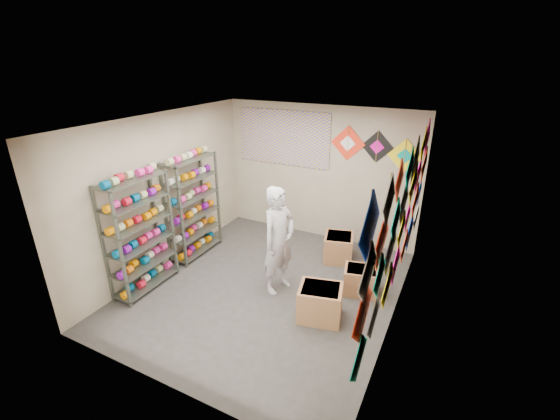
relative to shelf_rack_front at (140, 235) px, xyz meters
The scene contains 12 objects.
ground 2.19m from the shelf_rack_front, 25.53° to the left, with size 4.50×4.50×0.00m, color #35312E.
room_walls 2.09m from the shelf_rack_front, 25.53° to the left, with size 4.50×4.50×4.50m.
shelf_rack_front is the anchor object (origin of this frame).
shelf_rack_back 1.30m from the shelf_rack_front, 90.00° to the left, with size 0.40×1.10×1.90m, color #4C5147.
string_spools 0.66m from the shelf_rack_front, 90.00° to the left, with size 0.12×2.36×0.12m.
kite_wall_display 3.91m from the shelf_rack_front, 12.73° to the left, with size 0.06×4.25×2.09m.
back_wall_kites 4.32m from the shelf_rack_front, 47.45° to the left, with size 1.70×0.02×0.77m.
poster 3.40m from the shelf_rack_front, 72.35° to the left, with size 2.00×0.01×1.10m, color #5B52B1.
shopkeeper 2.18m from the shelf_rack_front, 25.56° to the left, with size 0.58×0.73×1.76m, color #BDB8B5.
carton_a 2.97m from the shelf_rack_front, 10.94° to the left, with size 0.61×0.51×0.51m, color #9E7245.
carton_b 3.57m from the shelf_rack_front, 24.28° to the left, with size 0.52×0.43×0.43m, color #9E7245.
carton_c 3.47m from the shelf_rack_front, 41.98° to the left, with size 0.51×0.56×0.49m, color #9E7245.
Camera 1 is at (2.54, -4.54, 3.57)m, focal length 24.00 mm.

